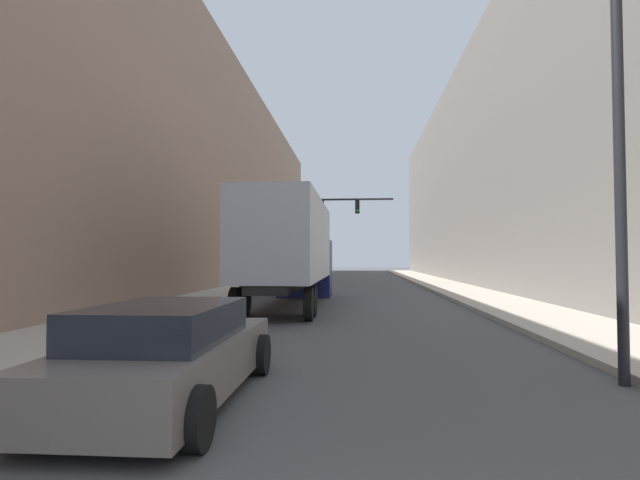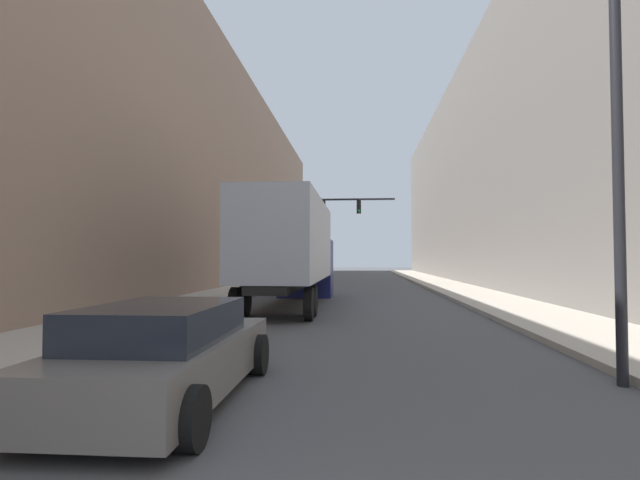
# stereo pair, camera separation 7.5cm
# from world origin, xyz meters

# --- Properties ---
(sidewalk_right) EXTENTS (3.17, 80.00, 0.15)m
(sidewalk_right) POSITION_xyz_m (6.12, 30.00, 0.07)
(sidewalk_right) COLOR #B2A899
(sidewalk_right) RESTS_ON ground
(sidewalk_left) EXTENTS (3.17, 80.00, 0.15)m
(sidewalk_left) POSITION_xyz_m (-6.12, 30.00, 0.07)
(sidewalk_left) COLOR #B2A899
(sidewalk_left) RESTS_ON ground
(building_right) EXTENTS (6.00, 80.00, 15.94)m
(building_right) POSITION_xyz_m (10.71, 30.00, 7.97)
(building_right) COLOR #66605B
(building_right) RESTS_ON ground
(building_left) EXTENTS (6.00, 80.00, 15.52)m
(building_left) POSITION_xyz_m (-10.71, 30.00, 7.76)
(building_left) COLOR #997A66
(building_left) RESTS_ON ground
(semi_truck) EXTENTS (2.52, 11.77, 3.99)m
(semi_truck) POSITION_xyz_m (-2.08, 18.39, 2.25)
(semi_truck) COLOR #B2B7C1
(semi_truck) RESTS_ON ground
(sedan_car) EXTENTS (2.00, 4.50, 1.28)m
(sedan_car) POSITION_xyz_m (-1.97, 5.40, 0.62)
(sedan_car) COLOR slate
(sedan_car) RESTS_ON ground
(traffic_signal_gantry) EXTENTS (7.35, 0.35, 6.14)m
(traffic_signal_gantry) POSITION_xyz_m (-2.57, 32.70, 4.31)
(traffic_signal_gantry) COLOR black
(traffic_signal_gantry) RESTS_ON ground
(street_lamp) EXTENTS (0.44, 0.44, 8.05)m
(street_lamp) POSITION_xyz_m (4.38, 6.72, 5.04)
(street_lamp) COLOR black
(street_lamp) RESTS_ON ground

